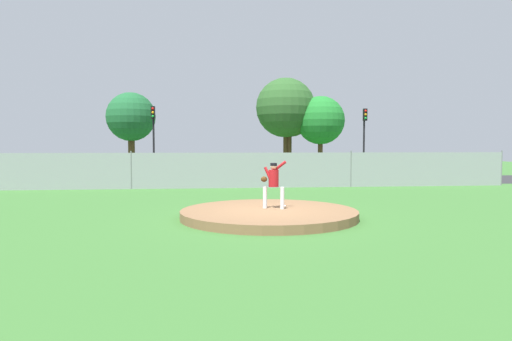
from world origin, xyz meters
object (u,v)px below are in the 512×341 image
object	(u,v)px
parked_car_charcoal	(140,169)
traffic_light_far	(364,130)
baseball	(285,206)
parked_car_red	(259,169)
traffic_light_near	(153,129)
traffic_cone_orange	(372,178)
parked_car_burgundy	(91,169)
pitcher_youth	(273,181)

from	to	relation	value
parked_car_charcoal	traffic_light_far	world-z (taller)	traffic_light_far
baseball	parked_car_charcoal	bearing A→B (deg)	115.60
parked_car_red	traffic_light_near	world-z (taller)	traffic_light_near
parked_car_red	traffic_cone_orange	bearing A→B (deg)	-7.90
parked_car_charcoal	traffic_light_far	xyz separation A→B (m)	(15.96, 4.31, 2.64)
parked_car_red	traffic_light_near	bearing A→B (deg)	146.95
baseball	parked_car_burgundy	size ratio (longest dim) A/B	0.02
parked_car_burgundy	traffic_cone_orange	world-z (taller)	parked_car_burgundy
traffic_light_far	pitcher_youth	bearing A→B (deg)	-117.30
parked_car_red	traffic_cone_orange	world-z (taller)	parked_car_red
baseball	parked_car_red	size ratio (longest dim) A/B	0.02
traffic_light_near	traffic_light_far	size ratio (longest dim) A/B	1.01
pitcher_youth	baseball	xyz separation A→B (m)	(0.42, 0.30, -0.86)
pitcher_youth	parked_car_burgundy	world-z (taller)	pitcher_youth
baseball	traffic_cone_orange	size ratio (longest dim) A/B	0.13
parked_car_red	traffic_light_far	size ratio (longest dim) A/B	0.95
pitcher_youth	parked_car_red	xyz separation A→B (m)	(1.12, 14.03, -0.37)
pitcher_youth	traffic_light_far	xyz separation A→B (m)	(9.64, 18.68, 2.27)
traffic_cone_orange	traffic_light_far	distance (m)	6.62
traffic_light_near	baseball	bearing A→B (deg)	-70.81
parked_car_red	traffic_light_near	size ratio (longest dim) A/B	0.95
parked_car_red	traffic_light_near	distance (m)	8.85
pitcher_youth	traffic_light_far	distance (m)	21.15
traffic_cone_orange	parked_car_red	bearing A→B (deg)	172.10
parked_car_burgundy	traffic_cone_orange	size ratio (longest dim) A/B	7.75
parked_car_red	parked_car_charcoal	xyz separation A→B (m)	(-7.43, 0.34, -0.01)
parked_car_charcoal	traffic_cone_orange	world-z (taller)	parked_car_charcoal
traffic_cone_orange	parked_car_burgundy	bearing A→B (deg)	174.62
parked_car_charcoal	parked_car_burgundy	world-z (taller)	parked_car_burgundy
baseball	parked_car_red	bearing A→B (deg)	87.12
parked_car_red	traffic_cone_orange	xyz separation A→B (m)	(7.07, -0.98, -0.53)
traffic_cone_orange	pitcher_youth	bearing A→B (deg)	-122.10
parked_car_charcoal	traffic_cone_orange	xyz separation A→B (m)	(14.50, -1.32, -0.52)
baseball	traffic_light_far	bearing A→B (deg)	63.37
baseball	parked_car_charcoal	size ratio (longest dim) A/B	0.02
traffic_light_far	baseball	bearing A→B (deg)	-116.63
traffic_cone_orange	traffic_light_near	bearing A→B (deg)	158.46
baseball	traffic_light_near	size ratio (longest dim) A/B	0.01
parked_car_burgundy	baseball	bearing A→B (deg)	-55.92
parked_car_red	traffic_light_far	xyz separation A→B (m)	(8.53, 4.65, 2.63)
parked_car_burgundy	traffic_light_far	distance (m)	19.55
pitcher_youth	parked_car_red	world-z (taller)	pitcher_youth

